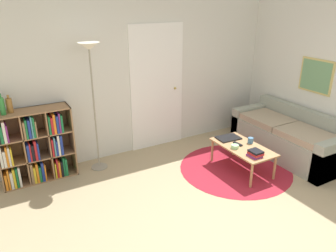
{
  "coord_description": "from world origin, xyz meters",
  "views": [
    {
      "loc": [
        -2.13,
        -2.02,
        2.45
      ],
      "look_at": [
        -0.18,
        1.45,
        0.85
      ],
      "focal_mm": 35.0,
      "sensor_mm": 36.0,
      "label": 1
    }
  ],
  "objects": [
    {
      "name": "bookshelf",
      "position": [
        -1.74,
        2.44,
        0.49
      ],
      "size": [
        0.99,
        0.34,
        1.03
      ],
      "color": "#936B47",
      "rests_on": "ground_plane"
    },
    {
      "name": "couch",
      "position": [
        2.0,
        1.26,
        0.28
      ],
      "size": [
        0.8,
        1.85,
        0.74
      ],
      "color": "gray",
      "rests_on": "ground_plane"
    },
    {
      "name": "bottle_middle",
      "position": [
        -2.03,
        2.43,
        1.15
      ],
      "size": [
        0.06,
        0.06,
        0.28
      ],
      "color": "#2D8438",
      "rests_on": "bookshelf"
    },
    {
      "name": "ground_plane",
      "position": [
        0.0,
        0.0,
        0.0
      ],
      "size": [
        14.0,
        14.0,
        0.0
      ],
      "primitive_type": "plane",
      "color": "tan"
    },
    {
      "name": "remote",
      "position": [
        0.93,
        1.3,
        0.4
      ],
      "size": [
        0.06,
        0.16,
        0.02
      ],
      "color": "black",
      "rests_on": "coffee_table"
    },
    {
      "name": "coffee_table",
      "position": [
        0.96,
        1.22,
        0.35
      ],
      "size": [
        0.51,
        0.96,
        0.39
      ],
      "color": "#AD7F51",
      "rests_on": "ground_plane"
    },
    {
      "name": "wall_back",
      "position": [
        0.01,
        2.66,
        1.29
      ],
      "size": [
        7.73,
        0.11,
        2.6
      ],
      "color": "silver",
      "rests_on": "ground_plane"
    },
    {
      "name": "laptop",
      "position": [
        0.95,
        1.55,
        0.4
      ],
      "size": [
        0.37,
        0.27,
        0.02
      ],
      "color": "black",
      "rests_on": "coffee_table"
    },
    {
      "name": "book_stack_on_table",
      "position": [
        0.88,
        0.89,
        0.43
      ],
      "size": [
        0.17,
        0.18,
        0.09
      ],
      "color": "#7F287A",
      "rests_on": "coffee_table"
    },
    {
      "name": "bowl",
      "position": [
        0.81,
        1.23,
        0.41
      ],
      "size": [
        0.11,
        0.11,
        0.05
      ],
      "color": "#9ED193",
      "rests_on": "coffee_table"
    },
    {
      "name": "cup",
      "position": [
        1.13,
        1.25,
        0.43
      ],
      "size": [
        0.08,
        0.08,
        0.08
      ],
      "color": "teal",
      "rests_on": "coffee_table"
    },
    {
      "name": "floor_lamp",
      "position": [
        -0.88,
        2.34,
        1.58
      ],
      "size": [
        0.29,
        0.29,
        1.87
      ],
      "color": "gray",
      "rests_on": "ground_plane"
    },
    {
      "name": "rug",
      "position": [
        0.9,
        1.28,
        0.0
      ],
      "size": [
        1.67,
        1.67,
        0.01
      ],
      "color": "maroon",
      "rests_on": "ground_plane"
    },
    {
      "name": "wall_right",
      "position": [
        2.39,
        1.32,
        1.3
      ],
      "size": [
        0.08,
        5.63,
        2.6
      ],
      "color": "silver",
      "rests_on": "ground_plane"
    },
    {
      "name": "bottle_right",
      "position": [
        -1.94,
        2.47,
        1.13
      ],
      "size": [
        0.08,
        0.08,
        0.24
      ],
      "color": "olive",
      "rests_on": "bookshelf"
    }
  ]
}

